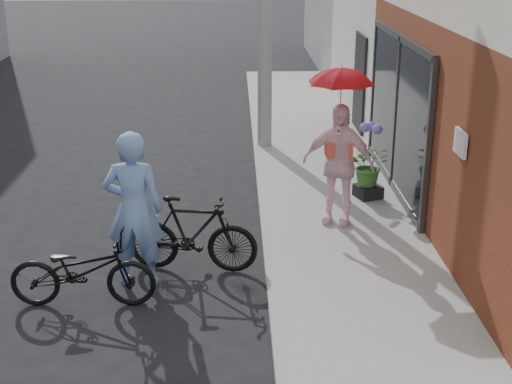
{
  "coord_description": "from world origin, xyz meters",
  "views": [
    {
      "loc": [
        0.52,
        -7.77,
        4.15
      ],
      "look_at": [
        0.77,
        0.56,
        1.1
      ],
      "focal_mm": 50.0,
      "sensor_mm": 36.0,
      "label": 1
    }
  ],
  "objects_px": {
    "kimono_woman": "(338,164)",
    "planter": "(368,191)",
    "bike_right": "(193,234)",
    "bike_left": "(82,271)",
    "officer": "(134,210)"
  },
  "relations": [
    {
      "from": "bike_right",
      "to": "bike_left",
      "type": "bearing_deg",
      "value": 133.9
    },
    {
      "from": "bike_right",
      "to": "kimono_woman",
      "type": "distance_m",
      "value": 2.47
    },
    {
      "from": "officer",
      "to": "kimono_woman",
      "type": "distance_m",
      "value": 3.17
    },
    {
      "from": "officer",
      "to": "kimono_woman",
      "type": "relative_size",
      "value": 1.11
    },
    {
      "from": "officer",
      "to": "bike_right",
      "type": "bearing_deg",
      "value": -148.48
    },
    {
      "from": "officer",
      "to": "bike_left",
      "type": "height_order",
      "value": "officer"
    },
    {
      "from": "bike_right",
      "to": "kimono_woman",
      "type": "xyz_separation_m",
      "value": [
        2.03,
        1.31,
        0.5
      ]
    },
    {
      "from": "kimono_woman",
      "to": "planter",
      "type": "xyz_separation_m",
      "value": [
        0.66,
        1.01,
        -0.79
      ]
    },
    {
      "from": "officer",
      "to": "planter",
      "type": "distance_m",
      "value": 4.36
    },
    {
      "from": "bike_left",
      "to": "planter",
      "type": "height_order",
      "value": "bike_left"
    },
    {
      "from": "bike_left",
      "to": "planter",
      "type": "distance_m",
      "value": 5.07
    },
    {
      "from": "bike_left",
      "to": "kimono_woman",
      "type": "bearing_deg",
      "value": -54.88
    },
    {
      "from": "planter",
      "to": "bike_right",
      "type": "bearing_deg",
      "value": -139.3
    },
    {
      "from": "bike_right",
      "to": "kimono_woman",
      "type": "relative_size",
      "value": 0.95
    },
    {
      "from": "bike_left",
      "to": "kimono_woman",
      "type": "height_order",
      "value": "kimono_woman"
    }
  ]
}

